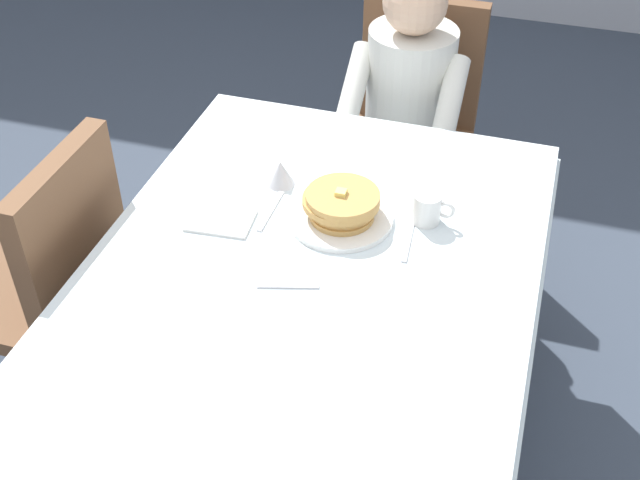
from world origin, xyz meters
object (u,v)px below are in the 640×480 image
(chair_left_side, at_px, (51,273))
(chair_diner, at_px, (413,113))
(dining_table_main, at_px, (309,297))
(plate_breakfast, at_px, (340,218))
(knife_right_of_plate, at_px, (409,237))
(spoon_near_edge, at_px, (288,286))
(fork_left_of_plate, at_px, (271,211))
(cup_coffee, at_px, (428,208))
(diner_person, at_px, (407,101))
(syrup_pitcher, at_px, (281,173))
(breakfast_stack, at_px, (342,204))

(chair_left_side, bearing_deg, chair_diner, -34.45)
(dining_table_main, bearing_deg, plate_breakfast, 84.84)
(knife_right_of_plate, height_order, spoon_near_edge, same)
(fork_left_of_plate, bearing_deg, spoon_near_edge, -152.13)
(fork_left_of_plate, bearing_deg, dining_table_main, -139.30)
(chair_diner, relative_size, knife_right_of_plate, 4.65)
(cup_coffee, bearing_deg, spoon_near_edge, -127.39)
(plate_breakfast, relative_size, spoon_near_edge, 1.87)
(knife_right_of_plate, bearing_deg, diner_person, 7.77)
(dining_table_main, height_order, chair_left_side, chair_left_side)
(plate_breakfast, bearing_deg, diner_person, 89.12)
(chair_diner, height_order, spoon_near_edge, chair_diner)
(chair_left_side, distance_m, cup_coffee, 1.08)
(dining_table_main, height_order, diner_person, diner_person)
(cup_coffee, height_order, knife_right_of_plate, cup_coffee)
(cup_coffee, xyz_separation_m, knife_right_of_plate, (-0.03, -0.08, -0.04))
(dining_table_main, xyz_separation_m, chair_left_side, (-0.77, 0.00, -0.12))
(syrup_pitcher, bearing_deg, diner_person, 72.37)
(diner_person, distance_m, syrup_pitcher, 0.73)
(chair_diner, xyz_separation_m, chair_left_side, (-0.80, -1.17, 0.00))
(dining_table_main, bearing_deg, diner_person, 88.19)
(dining_table_main, relative_size, syrup_pitcher, 19.05)
(diner_person, height_order, chair_left_side, diner_person)
(dining_table_main, distance_m, chair_diner, 1.18)
(cup_coffee, bearing_deg, dining_table_main, -130.20)
(chair_diner, height_order, knife_right_of_plate, chair_diner)
(syrup_pitcher, relative_size, knife_right_of_plate, 0.40)
(chair_left_side, relative_size, knife_right_of_plate, 4.65)
(dining_table_main, relative_size, diner_person, 1.36)
(chair_diner, height_order, chair_left_side, same)
(diner_person, relative_size, cup_coffee, 9.91)
(breakfast_stack, relative_size, cup_coffee, 1.82)
(chair_left_side, relative_size, breakfast_stack, 4.52)
(dining_table_main, distance_m, breakfast_stack, 0.26)
(knife_right_of_plate, bearing_deg, syrup_pitcher, 67.25)
(diner_person, relative_size, breakfast_stack, 5.45)
(breakfast_stack, distance_m, knife_right_of_plate, 0.20)
(breakfast_stack, xyz_separation_m, spoon_near_edge, (-0.05, -0.29, -0.05))
(diner_person, relative_size, plate_breakfast, 4.00)
(chair_diner, xyz_separation_m, diner_person, (-0.00, -0.16, 0.14))
(cup_coffee, xyz_separation_m, fork_left_of_plate, (-0.41, -0.08, -0.04))
(breakfast_stack, height_order, cup_coffee, breakfast_stack)
(dining_table_main, xyz_separation_m, spoon_near_edge, (-0.03, -0.07, 0.09))
(chair_left_side, bearing_deg, plate_breakfast, -74.50)
(syrup_pitcher, height_order, fork_left_of_plate, syrup_pitcher)
(breakfast_stack, height_order, fork_left_of_plate, breakfast_stack)
(dining_table_main, height_order, knife_right_of_plate, knife_right_of_plate)
(chair_diner, distance_m, syrup_pitcher, 0.90)
(knife_right_of_plate, bearing_deg, chair_left_side, 96.94)
(syrup_pitcher, relative_size, fork_left_of_plate, 0.44)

